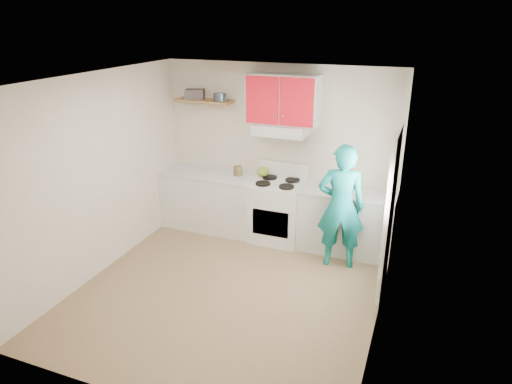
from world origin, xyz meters
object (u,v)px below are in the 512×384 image
at_px(stove, 277,211).
at_px(crock, 238,171).
at_px(tin, 220,97).
at_px(kettle, 263,172).
at_px(person, 341,207).

bearing_deg(stove, crock, 171.29).
relative_size(stove, tin, 5.02).
xyz_separation_m(tin, crock, (0.29, -0.04, -1.11)).
distance_m(stove, kettle, 0.64).
bearing_deg(stove, person, -22.51).
distance_m(kettle, person, 1.46).
xyz_separation_m(tin, kettle, (0.68, 0.03, -1.09)).
xyz_separation_m(tin, person, (2.00, -0.57, -1.23)).
bearing_deg(person, kettle, -35.74).
distance_m(stove, crock, 0.87).
xyz_separation_m(stove, tin, (-0.98, 0.14, 1.63)).
distance_m(stove, person, 1.18).
relative_size(stove, kettle, 4.85).
bearing_deg(kettle, tin, -159.27).
height_order(stove, tin, tin).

